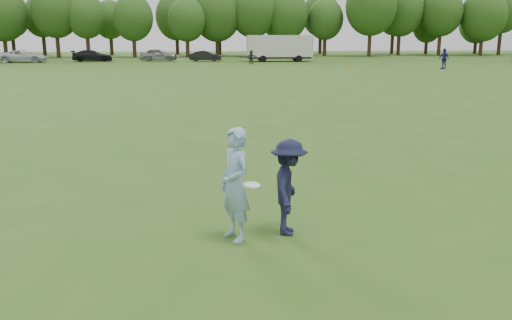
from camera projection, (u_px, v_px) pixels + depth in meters
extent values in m
plane|color=#2E5417|center=(209.00, 232.00, 9.41)|extent=(200.00, 200.00, 0.00)
imported|color=#87B0D1|center=(235.00, 185.00, 8.90)|extent=(0.71, 0.82, 1.90)
imported|color=#171A33|center=(289.00, 187.00, 9.18)|extent=(0.85, 1.18, 1.65)
imported|color=navy|center=(444.00, 59.00, 52.85)|extent=(0.90, 1.26, 1.98)
imported|color=#2A2A2A|center=(251.00, 57.00, 61.26)|extent=(1.46, 1.18, 1.56)
imported|color=silver|center=(24.00, 56.00, 64.65)|extent=(5.41, 2.74, 1.47)
imported|color=black|center=(92.00, 56.00, 66.97)|extent=(5.00, 2.38, 1.41)
imported|color=gray|center=(159.00, 55.00, 67.96)|extent=(4.67, 2.00, 1.57)
imported|color=black|center=(205.00, 56.00, 67.34)|extent=(4.06, 1.71, 1.30)
cone|color=#E1610B|center=(349.00, 65.00, 56.74)|extent=(0.28, 0.28, 0.30)
cylinder|color=white|center=(252.00, 185.00, 8.62)|extent=(0.27, 0.28, 0.07)
cube|color=silver|center=(280.00, 46.00, 66.77)|extent=(8.00, 2.50, 2.60)
cube|color=black|center=(279.00, 57.00, 67.09)|extent=(7.60, 2.30, 0.25)
cylinder|color=black|center=(263.00, 59.00, 65.67)|extent=(0.80, 0.25, 0.80)
cylinder|color=black|center=(261.00, 58.00, 68.10)|extent=(0.80, 0.25, 0.80)
cylinder|color=black|center=(299.00, 59.00, 66.12)|extent=(0.80, 0.25, 0.80)
cylinder|color=black|center=(295.00, 58.00, 68.54)|extent=(0.80, 0.25, 0.80)
cube|color=#333333|center=(244.00, 57.00, 66.63)|extent=(1.20, 0.15, 0.12)
cylinder|color=#332114|center=(5.00, 46.00, 77.01)|extent=(0.56, 0.56, 3.25)
ellipsoid|color=#244216|center=(2.00, 14.00, 75.98)|extent=(6.76, 6.76, 7.78)
cylinder|color=#332114|center=(58.00, 44.00, 78.08)|extent=(0.56, 0.56, 3.71)
ellipsoid|color=#244216|center=(55.00, 11.00, 77.01)|extent=(6.68, 6.68, 7.68)
cylinder|color=#332114|center=(88.00, 45.00, 78.18)|extent=(0.56, 0.56, 3.46)
ellipsoid|color=#244216|center=(86.00, 16.00, 77.26)|extent=(5.49, 5.49, 6.31)
cylinder|color=#332114|center=(134.00, 46.00, 78.75)|extent=(0.56, 0.56, 3.14)
ellipsoid|color=#244216|center=(133.00, 18.00, 77.83)|extent=(5.78, 5.78, 6.64)
cylinder|color=#332114|center=(188.00, 47.00, 79.30)|extent=(0.56, 0.56, 3.01)
ellipsoid|color=#244216|center=(187.00, 20.00, 78.43)|extent=(5.46, 5.46, 6.28)
cylinder|color=#332114|center=(217.00, 46.00, 82.03)|extent=(0.56, 0.56, 3.23)
ellipsoid|color=#244216|center=(217.00, 13.00, 80.96)|extent=(7.29, 7.29, 8.38)
cylinder|color=#332114|center=(253.00, 44.00, 82.43)|extent=(0.56, 0.56, 3.77)
ellipsoid|color=#244216|center=(253.00, 11.00, 81.33)|extent=(6.95, 6.95, 8.00)
cylinder|color=#332114|center=(286.00, 45.00, 83.57)|extent=(0.56, 0.56, 3.33)
ellipsoid|color=#244216|center=(286.00, 15.00, 82.54)|extent=(6.71, 6.71, 7.71)
cylinder|color=#332114|center=(325.00, 45.00, 84.45)|extent=(0.56, 0.56, 3.22)
ellipsoid|color=#244216|center=(325.00, 19.00, 83.55)|extent=(5.54, 5.54, 6.37)
cylinder|color=#332114|center=(369.00, 42.00, 82.14)|extent=(0.56, 0.56, 4.15)
ellipsoid|color=#244216|center=(371.00, 6.00, 80.93)|extent=(7.59, 7.59, 8.73)
cylinder|color=#332114|center=(399.00, 43.00, 86.17)|extent=(0.56, 0.56, 3.95)
ellipsoid|color=#244216|center=(400.00, 10.00, 85.03)|extent=(7.16, 7.16, 8.24)
cylinder|color=#332114|center=(439.00, 43.00, 85.46)|extent=(0.56, 0.56, 3.90)
ellipsoid|color=#244216|center=(442.00, 12.00, 84.39)|extent=(6.49, 6.49, 7.46)
cylinder|color=#332114|center=(481.00, 45.00, 85.00)|extent=(0.56, 0.56, 3.16)
ellipsoid|color=#244216|center=(484.00, 15.00, 83.96)|extent=(6.99, 6.99, 8.04)
cylinder|color=#332114|center=(499.00, 41.00, 87.66)|extent=(0.56, 0.56, 4.29)
ellipsoid|color=#244216|center=(503.00, 11.00, 86.59)|extent=(6.02, 6.02, 6.93)
cylinder|color=#332114|center=(13.00, 44.00, 87.25)|extent=(0.56, 0.56, 3.62)
ellipsoid|color=#244216|center=(11.00, 16.00, 86.28)|extent=(5.80, 5.80, 6.67)
cylinder|color=#332114|center=(44.00, 44.00, 85.34)|extent=(0.56, 0.56, 3.61)
ellipsoid|color=#244216|center=(42.00, 17.00, 84.39)|extent=(5.58, 5.58, 6.42)
cylinder|color=#332114|center=(111.00, 45.00, 86.95)|extent=(0.56, 0.56, 3.29)
ellipsoid|color=#244216|center=(110.00, 20.00, 86.06)|extent=(5.30, 5.30, 6.09)
cylinder|color=#332114|center=(177.00, 44.00, 89.44)|extent=(0.56, 0.56, 3.28)
ellipsoid|color=#244216|center=(176.00, 16.00, 88.41)|extent=(6.78, 6.78, 7.79)
cylinder|color=#332114|center=(220.00, 45.00, 88.67)|extent=(0.56, 0.56, 3.11)
ellipsoid|color=#244216|center=(219.00, 21.00, 87.80)|extent=(5.34, 5.34, 6.14)
cylinder|color=#332114|center=(275.00, 44.00, 90.96)|extent=(0.56, 0.56, 3.50)
ellipsoid|color=#244216|center=(276.00, 20.00, 90.09)|extent=(4.82, 4.82, 5.54)
cylinder|color=#332114|center=(320.00, 43.00, 92.29)|extent=(0.56, 0.56, 3.80)
ellipsoid|color=#244216|center=(321.00, 15.00, 91.24)|extent=(6.34, 6.34, 7.29)
cylinder|color=#332114|center=(392.00, 42.00, 91.82)|extent=(0.56, 0.56, 3.84)
ellipsoid|color=#244216|center=(393.00, 18.00, 90.89)|extent=(5.09, 5.09, 5.86)
cylinder|color=#332114|center=(426.00, 46.00, 91.40)|extent=(0.56, 0.56, 2.58)
ellipsoid|color=#244216|center=(427.00, 26.00, 90.64)|extent=(4.86, 4.86, 5.59)
cylinder|color=#332114|center=(475.00, 46.00, 93.75)|extent=(0.56, 0.56, 2.62)
ellipsoid|color=#244216|center=(477.00, 23.00, 92.87)|extent=(6.11, 6.11, 7.02)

